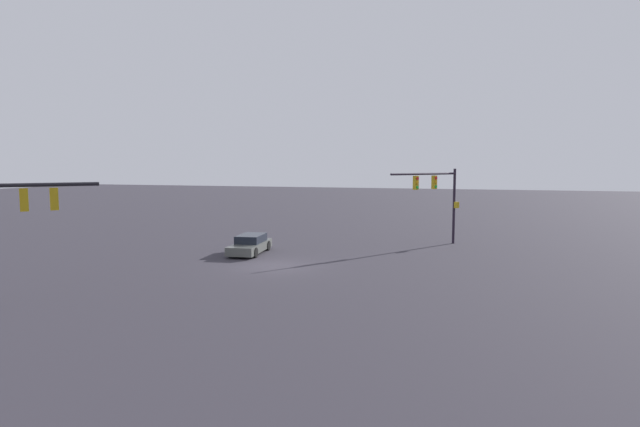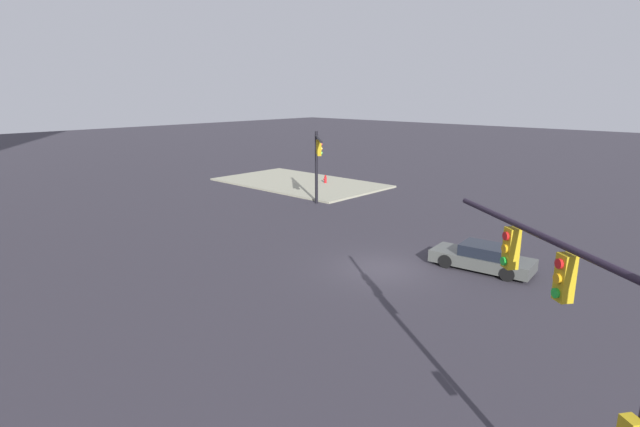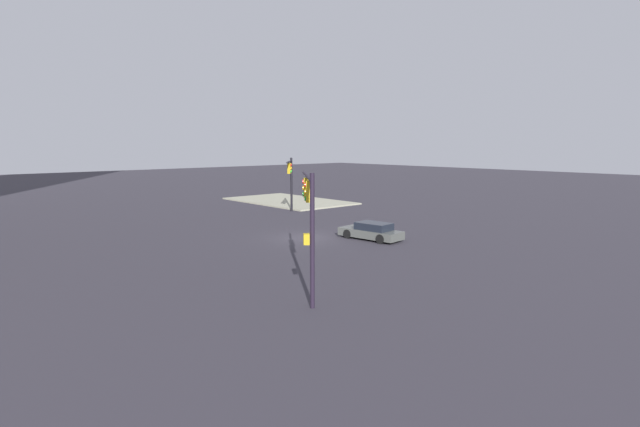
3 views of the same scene
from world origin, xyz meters
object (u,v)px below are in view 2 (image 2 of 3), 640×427
Objects in this scene: traffic_signal_near_corner at (574,317)px; fire_hydrant_on_curb at (325,179)px; sedan_car_approaching at (483,258)px; traffic_signal_opposite_side at (318,155)px.

traffic_signal_near_corner reaches higher than fire_hydrant_on_curb.
traffic_signal_near_corner is 1.17× the size of sedan_car_approaching.
sedan_car_approaching is 22.55m from fire_hydrant_on_curb.
fire_hydrant_on_curb is at bearing -35.18° from sedan_car_approaching.
traffic_signal_opposite_side is at bearing 0.42° from traffic_signal_near_corner.
fire_hydrant_on_curb is at bearing -3.32° from traffic_signal_near_corner.
sedan_car_approaching is (6.80, -11.47, -3.35)m from traffic_signal_near_corner.
sedan_car_approaching is at bearing 151.02° from fire_hydrant_on_curb.
traffic_signal_opposite_side is 9.33m from fire_hydrant_on_curb.
traffic_signal_near_corner reaches higher than sedan_car_approaching.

